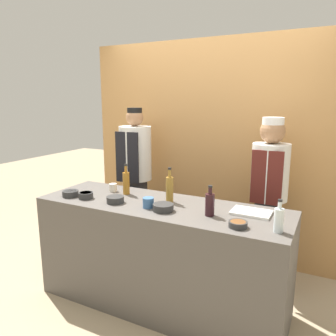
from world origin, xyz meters
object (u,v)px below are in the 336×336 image
at_px(sauce_bowl_orange, 163,207).
at_px(bottle_clear, 279,219).
at_px(sauce_bowl_yellow, 86,195).
at_px(bottle_vinegar, 170,189).
at_px(bottle_wine, 210,204).
at_px(chef_left, 136,177).
at_px(cup_blue, 148,203).
at_px(sauce_bowl_white, 70,193).
at_px(bottle_amber, 126,182).
at_px(cutting_board, 251,212).
at_px(sauce_bowl_purple, 115,199).
at_px(cup_cream, 113,188).
at_px(sauce_bowl_brown, 238,224).
at_px(chef_right, 268,196).

xyz_separation_m(sauce_bowl_orange, bottle_clear, (0.86, -0.03, 0.06)).
bearing_deg(sauce_bowl_yellow, bottle_vinegar, 18.88).
distance_m(bottle_wine, chef_left, 1.46).
height_order(sauce_bowl_orange, bottle_wine, bottle_wine).
bearing_deg(chef_left, cup_blue, -52.32).
bearing_deg(sauce_bowl_white, bottle_amber, 35.71).
height_order(cutting_board, bottle_vinegar, bottle_vinegar).
relative_size(sauce_bowl_purple, cup_cream, 1.94).
relative_size(bottle_vinegar, cup_cream, 3.96).
relative_size(sauce_bowl_brown, sauce_bowl_yellow, 1.01).
xyz_separation_m(cutting_board, chef_right, (0.01, 0.66, -0.04)).
xyz_separation_m(cutting_board, bottle_amber, (-1.14, 0.01, 0.10)).
height_order(sauce_bowl_purple, bottle_clear, bottle_clear).
distance_m(sauce_bowl_white, cup_blue, 0.78).
bearing_deg(cup_cream, bottle_amber, -5.36).
xyz_separation_m(cutting_board, bottle_vinegar, (-0.68, -0.03, 0.11)).
xyz_separation_m(sauce_bowl_brown, cup_cream, (-1.28, 0.34, 0.01)).
xyz_separation_m(sauce_bowl_purple, chef_right, (1.09, 0.91, -0.06)).
xyz_separation_m(sauce_bowl_purple, chef_left, (-0.38, 0.91, -0.04)).
relative_size(bottle_clear, chef_right, 0.14).
bearing_deg(chef_right, bottle_vinegar, -135.16).
height_order(sauce_bowl_brown, sauce_bowl_orange, sauce_bowl_orange).
height_order(sauce_bowl_white, cup_cream, cup_cream).
distance_m(cup_blue, chef_right, 1.19).
xyz_separation_m(cup_blue, chef_left, (-0.69, 0.89, -0.05)).
bearing_deg(sauce_bowl_brown, sauce_bowl_yellow, 178.05).
bearing_deg(chef_left, cup_cream, -76.37).
bearing_deg(sauce_bowl_white, sauce_bowl_orange, 2.11).
distance_m(sauce_bowl_orange, sauce_bowl_white, 0.92).
xyz_separation_m(bottle_wine, bottle_vinegar, (-0.41, 0.16, 0.03)).
distance_m(cup_blue, cup_cream, 0.59).
relative_size(sauce_bowl_purple, chef_right, 0.09).
bearing_deg(cup_blue, bottle_amber, 147.11).
distance_m(bottle_clear, bottle_vinegar, 0.95).
height_order(bottle_amber, chef_left, chef_left).
height_order(sauce_bowl_yellow, chef_left, chef_left).
relative_size(sauce_bowl_orange, cup_cream, 2.16).
bearing_deg(sauce_bowl_orange, cup_cream, 158.20).
height_order(sauce_bowl_purple, chef_left, chef_left).
xyz_separation_m(bottle_amber, chef_left, (-0.31, 0.65, -0.12)).
distance_m(bottle_clear, chef_right, 0.97).
height_order(sauce_bowl_white, chef_right, chef_right).
bearing_deg(bottle_amber, bottle_wine, -12.30).
relative_size(bottle_wine, chef_right, 0.14).
bearing_deg(chef_right, sauce_bowl_brown, -91.57).
distance_m(cutting_board, bottle_clear, 0.37).
relative_size(sauce_bowl_purple, sauce_bowl_yellow, 1.16).
bearing_deg(sauce_bowl_purple, sauce_bowl_yellow, -176.78).
bearing_deg(sauce_bowl_orange, sauce_bowl_yellow, -178.56).
distance_m(cup_blue, chef_left, 1.13).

